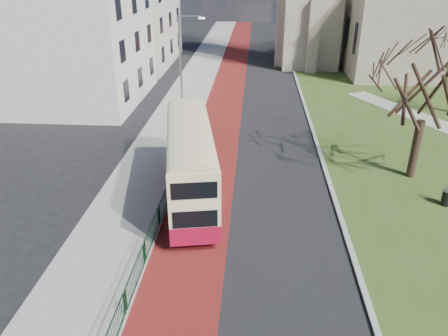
# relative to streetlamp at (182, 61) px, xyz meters

# --- Properties ---
(ground) EXTENTS (160.00, 160.00, 0.00)m
(ground) POSITION_rel_streetlamp_xyz_m (4.35, -18.00, -4.59)
(ground) COLOR black
(ground) RESTS_ON ground
(road_carriageway) EXTENTS (9.00, 120.00, 0.01)m
(road_carriageway) POSITION_rel_streetlamp_xyz_m (5.85, 2.00, -4.59)
(road_carriageway) COLOR black
(road_carriageway) RESTS_ON ground
(bus_lane) EXTENTS (3.40, 120.00, 0.01)m
(bus_lane) POSITION_rel_streetlamp_xyz_m (3.15, 2.00, -4.59)
(bus_lane) COLOR #591414
(bus_lane) RESTS_ON ground
(pavement_west) EXTENTS (4.00, 120.00, 0.12)m
(pavement_west) POSITION_rel_streetlamp_xyz_m (-0.65, 2.00, -4.53)
(pavement_west) COLOR gray
(pavement_west) RESTS_ON ground
(kerb_west) EXTENTS (0.25, 120.00, 0.13)m
(kerb_west) POSITION_rel_streetlamp_xyz_m (1.35, 2.00, -4.53)
(kerb_west) COLOR #999993
(kerb_west) RESTS_ON ground
(kerb_east) EXTENTS (0.25, 80.00, 0.13)m
(kerb_east) POSITION_rel_streetlamp_xyz_m (10.45, 4.00, -4.53)
(kerb_east) COLOR #999993
(kerb_east) RESTS_ON ground
(pedestrian_railing) EXTENTS (0.07, 24.00, 1.12)m
(pedestrian_railing) POSITION_rel_streetlamp_xyz_m (1.40, -14.00, -4.04)
(pedestrian_railing) COLOR #0B3216
(pedestrian_railing) RESTS_ON ground
(street_block_near) EXTENTS (10.30, 14.30, 13.00)m
(street_block_near) POSITION_rel_streetlamp_xyz_m (-9.65, 4.00, 1.92)
(street_block_near) COLOR beige
(street_block_near) RESTS_ON ground
(street_block_far) EXTENTS (10.30, 16.30, 11.50)m
(street_block_far) POSITION_rel_streetlamp_xyz_m (-9.65, 20.00, 1.17)
(street_block_far) COLOR #C1B5A3
(street_block_far) RESTS_ON ground
(streetlamp) EXTENTS (2.13, 0.18, 8.00)m
(streetlamp) POSITION_rel_streetlamp_xyz_m (0.00, 0.00, 0.00)
(streetlamp) COLOR gray
(streetlamp) RESTS_ON pavement_west
(bus) EXTENTS (4.02, 10.16, 4.14)m
(bus) POSITION_rel_streetlamp_xyz_m (2.62, -14.34, -2.23)
(bus) COLOR maroon
(bus) RESTS_ON ground
(winter_tree_near) EXTENTS (7.54, 7.54, 9.13)m
(winter_tree_near) POSITION_rel_streetlamp_xyz_m (15.47, -10.60, 1.76)
(winter_tree_near) COLOR #332219
(winter_tree_near) RESTS_ON grass_green
(litter_bin) EXTENTS (0.62, 0.62, 0.89)m
(litter_bin) POSITION_rel_streetlamp_xyz_m (16.27, -14.02, -4.11)
(litter_bin) COLOR black
(litter_bin) RESTS_ON grass_green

